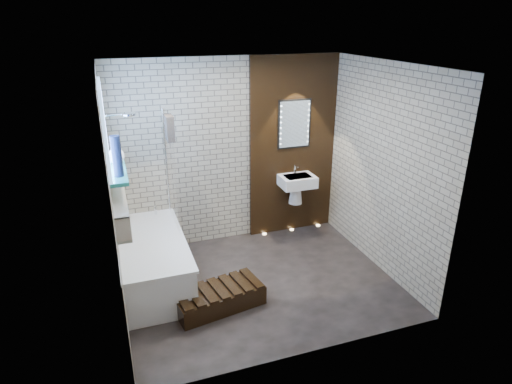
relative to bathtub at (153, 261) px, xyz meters
name	(u,v)px	position (x,y,z in m)	size (l,w,h in m)	color
ground	(260,282)	(1.22, -0.45, -0.29)	(3.20, 3.20, 0.00)	black
room_shell	(260,184)	(1.22, -0.45, 1.01)	(3.24, 3.20, 2.60)	gray
walnut_panel	(293,147)	(2.17, 0.82, 1.01)	(1.30, 0.06, 2.60)	black
clerestory_window	(107,137)	(-0.34, -0.10, 1.61)	(0.18, 1.00, 0.94)	#7FADE0
display_niche	(120,205)	(-0.31, -0.30, 0.91)	(0.14, 1.30, 0.26)	#227E78
bathtub	(153,261)	(0.00, 0.00, 0.00)	(0.79, 1.74, 0.70)	white
bath_screen	(171,170)	(0.35, 0.44, 0.99)	(0.01, 0.78, 1.40)	white
towel	(169,128)	(0.35, 0.28, 1.56)	(0.09, 0.23, 0.30)	black
shower_head	(129,114)	(-0.08, 0.50, 1.71)	(0.18, 0.18, 0.02)	silver
washbasin	(297,185)	(2.17, 0.62, 0.50)	(0.50, 0.36, 0.58)	white
led_mirror	(294,124)	(2.17, 0.78, 1.36)	(0.50, 0.02, 0.70)	black
walnut_step	(219,298)	(0.62, -0.75, -0.18)	(0.99, 0.44, 0.22)	black
niche_bottles	(120,209)	(-0.31, -0.32, 0.88)	(0.06, 0.87, 0.16)	#B8791C
sill_vases	(117,156)	(-0.28, -0.13, 1.40)	(0.18, 0.56, 0.42)	white
floor_uplights	(292,229)	(2.17, 0.75, -0.29)	(0.96, 0.06, 0.01)	#FFD899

